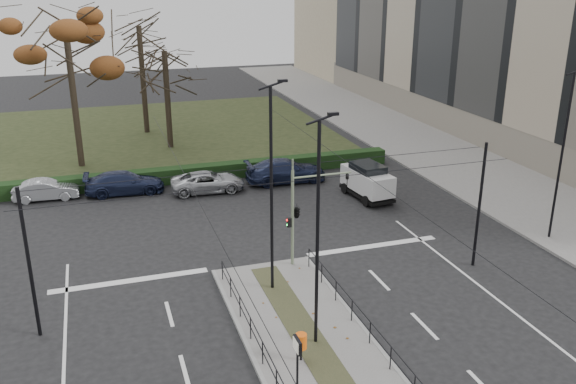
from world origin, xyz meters
The scene contains 22 objects.
ground centered at (0.00, 0.00, 0.00)m, with size 140.00×140.00×0.00m, color black.
median_island centered at (0.00, -2.50, 0.07)m, with size 4.40×15.00×0.14m, color #62605E.
sidewalk_east centered at (18.00, 22.00, 0.07)m, with size 8.00×90.00×0.14m, color #62605E.
park centered at (-6.00, 32.00, 0.05)m, with size 38.00×26.00×0.10m, color black.
hedge centered at (-6.00, 18.60, 0.50)m, with size 38.00×1.00×1.00m, color black.
apartment_block centered at (27.97, 23.97, 10.39)m, with size 13.09×52.10×21.64m.
median_railing centered at (0.00, -2.60, 0.98)m, with size 4.14×13.24×0.92m.
catenary centered at (0.00, 1.62, 3.42)m, with size 20.00×34.00×6.00m.
traffic_light centered at (1.67, 4.50, 2.82)m, with size 3.13×1.78×4.61m.
litter_bin centered at (-0.70, -2.79, 0.89)m, with size 0.41×0.41×1.05m.
info_panel centered at (-1.51, -4.73, 1.90)m, with size 0.13×0.58×2.24m.
streetlamp_median_near centered at (0.21, -1.88, 4.52)m, with size 0.72×0.15×8.62m.
streetlamp_median_far centered at (-0.13, 2.58, 4.73)m, with size 0.75×0.15×9.02m.
streetlamp_sidewalk centered at (15.12, 3.36, 4.57)m, with size 0.73×0.15×8.72m.
parked_car_second centered at (-10.01, 17.72, 0.63)m, with size 1.33×3.82×1.26m, color #A0A3A8.
parked_car_third centered at (-5.38, 17.41, 0.70)m, with size 1.97×4.84×1.40m, color #1B223F.
parked_car_fourth centered at (-0.36, 16.14, 0.64)m, with size 2.13×4.61×1.28m, color #A0A3A8.
white_van centered at (8.71, 11.97, 1.14)m, with size 2.19×4.09×2.17m.
rust_tree centered at (-7.95, 24.10, 9.31)m, with size 7.77×7.77×12.13m.
bare_tree_center centered at (-2.51, 32.65, 8.37)m, with size 6.77×6.77×11.86m.
bare_tree_near centered at (-1.22, 27.18, 6.99)m, with size 5.24×5.24×9.90m.
parked_car_fifth centered at (4.91, 16.42, 0.77)m, with size 2.16×5.31×1.54m, color #1B223F.
Camera 1 is at (-6.78, -20.03, 13.02)m, focal length 38.00 mm.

